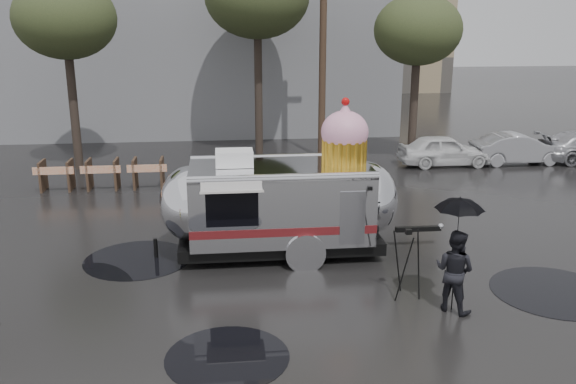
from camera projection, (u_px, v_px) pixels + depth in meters
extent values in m
plane|color=black|center=(309.00, 321.00, 11.54)|extent=(120.00, 120.00, 0.00)
cylinder|color=black|center=(227.00, 357.00, 10.32)|extent=(2.12, 2.12, 0.01)
cylinder|color=black|center=(246.00, 230.00, 16.51)|extent=(2.02, 2.02, 0.01)
cylinder|color=black|center=(555.00, 292.00, 12.78)|extent=(2.63, 2.63, 0.01)
cylinder|color=black|center=(138.00, 259.00, 14.48)|extent=(2.52, 2.52, 0.01)
cylinder|color=#473323|center=(323.00, 45.00, 23.94)|extent=(0.28, 0.28, 9.00)
cylinder|color=#382D26|center=(72.00, 91.00, 22.44)|extent=(0.32, 0.32, 5.85)
ellipsoid|color=#2F391E|center=(65.00, 18.00, 21.72)|extent=(3.64, 3.64, 2.86)
cylinder|color=#382D26|center=(258.00, 73.00, 24.95)|extent=(0.32, 0.32, 6.75)
cylinder|color=#382D26|center=(414.00, 93.00, 23.85)|extent=(0.32, 0.32, 5.40)
ellipsoid|color=#2F391E|center=(418.00, 30.00, 23.19)|extent=(3.36, 3.36, 2.64)
cube|color=#473323|center=(43.00, 176.00, 20.19)|extent=(0.08, 0.80, 1.00)
cube|color=#473323|center=(71.00, 175.00, 20.28)|extent=(0.08, 0.80, 1.00)
cube|color=#E5590C|center=(53.00, 171.00, 19.80)|extent=(1.30, 0.04, 0.25)
cube|color=#473323|center=(89.00, 174.00, 20.34)|extent=(0.08, 0.80, 1.00)
cube|color=#473323|center=(117.00, 174.00, 20.44)|extent=(0.08, 0.80, 1.00)
cube|color=#E5590C|center=(100.00, 170.00, 19.96)|extent=(1.30, 0.04, 0.25)
cube|color=#473323|center=(135.00, 173.00, 20.50)|extent=(0.08, 0.80, 1.00)
cube|color=#473323|center=(162.00, 173.00, 20.59)|extent=(0.08, 0.80, 1.00)
cube|color=#E5590C|center=(147.00, 168.00, 20.11)|extent=(1.30, 0.04, 0.25)
imported|color=silver|center=(445.00, 148.00, 23.55)|extent=(4.00, 1.80, 1.40)
imported|color=#B2B2B7|center=(518.00, 146.00, 23.86)|extent=(4.00, 1.80, 1.40)
cube|color=silver|center=(280.00, 200.00, 14.55)|extent=(4.23, 2.22, 1.73)
ellipsoid|color=silver|center=(366.00, 197.00, 14.78)|extent=(1.45, 2.21, 1.73)
ellipsoid|color=silver|center=(190.00, 203.00, 14.33)|extent=(1.45, 2.21, 1.73)
cube|color=black|center=(280.00, 240.00, 14.83)|extent=(4.81, 1.93, 0.29)
cylinder|color=black|center=(305.00, 254.00, 13.94)|extent=(0.67, 0.21, 0.67)
cylinder|color=black|center=(295.00, 226.00, 15.83)|extent=(0.67, 0.21, 0.67)
cylinder|color=silver|center=(306.00, 254.00, 13.79)|extent=(0.92, 0.10, 0.92)
cube|color=black|center=(418.00, 229.00, 15.16)|extent=(1.15, 0.12, 0.12)
sphere|color=silver|center=(441.00, 226.00, 15.20)|extent=(0.15, 0.15, 0.15)
cylinder|color=black|center=(156.00, 248.00, 14.55)|extent=(0.10, 0.10, 0.48)
cube|color=#5B1417|center=(284.00, 233.00, 13.62)|extent=(4.23, 0.04, 0.19)
cube|color=#5B1417|center=(276.00, 204.00, 15.72)|extent=(4.23, 0.04, 0.19)
cube|color=black|center=(232.00, 210.00, 13.33)|extent=(1.15, 0.03, 0.77)
cube|color=#B4AEA8|center=(232.00, 192.00, 12.97)|extent=(1.35, 0.48, 0.14)
cube|color=silver|center=(353.00, 218.00, 13.69)|extent=(0.58, 0.03, 1.25)
cube|color=white|center=(234.00, 158.00, 14.15)|extent=(0.87, 0.63, 0.37)
cylinder|color=yellow|center=(344.00, 151.00, 14.40)|extent=(1.00, 1.00, 0.58)
ellipsoid|color=#F7A6C6|center=(345.00, 132.00, 14.27)|extent=(1.12, 1.12, 1.00)
cone|color=#F7A6C6|center=(345.00, 111.00, 14.13)|extent=(0.48, 0.48, 0.38)
sphere|color=red|center=(345.00, 102.00, 14.07)|extent=(0.19, 0.19, 0.19)
imported|color=black|center=(454.00, 271.00, 11.79)|extent=(0.86, 0.88, 1.65)
imported|color=black|center=(459.00, 216.00, 11.48)|extent=(1.13, 1.13, 0.77)
cylinder|color=black|center=(454.00, 271.00, 11.79)|extent=(0.02, 0.02, 1.65)
cylinder|color=black|center=(418.00, 264.00, 12.40)|extent=(0.04, 0.33, 1.42)
cylinder|color=black|center=(397.00, 261.00, 12.55)|extent=(0.28, 0.19, 1.42)
cylinder|color=black|center=(404.00, 270.00, 12.14)|extent=(0.30, 0.17, 1.42)
cube|color=black|center=(409.00, 232.00, 12.17)|extent=(0.12, 0.11, 0.10)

